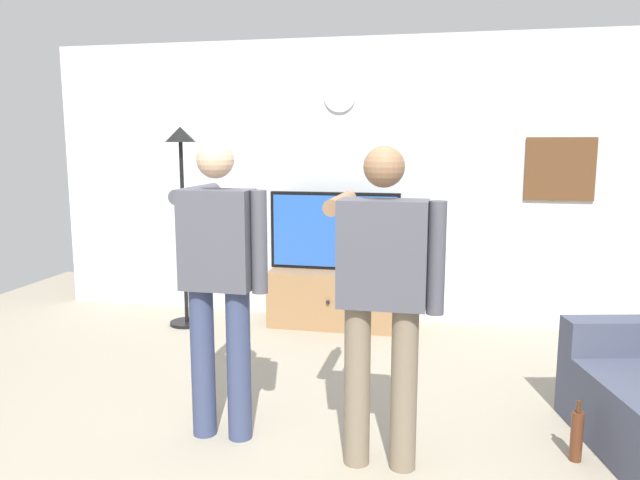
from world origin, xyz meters
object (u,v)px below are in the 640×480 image
framed_picture (560,169)px  person_standing_nearer_lamp (219,273)px  floor_lamp (182,185)px  person_standing_nearer_couch (382,288)px  wall_clock (340,96)px  tv_stand (333,298)px  television (334,231)px  beverage_bottle (577,436)px

framed_picture → person_standing_nearer_lamp: size_ratio=0.35×
floor_lamp → person_standing_nearer_couch: 3.03m
floor_lamp → person_standing_nearer_lamp: 2.35m
wall_clock → floor_lamp: size_ratio=0.16×
tv_stand → person_standing_nearer_couch: (0.73, -2.44, 0.72)m
television → person_standing_nearer_couch: (0.73, -2.48, 0.08)m
wall_clock → framed_picture: bearing=0.1°
television → floor_lamp: (-1.37, -0.33, 0.44)m
wall_clock → person_standing_nearer_couch: wall_clock is taller
floor_lamp → beverage_bottle: bearing=-31.1°
person_standing_nearer_lamp → person_standing_nearer_couch: person_standing_nearer_lamp is taller
television → floor_lamp: 1.48m
tv_stand → floor_lamp: floor_lamp is taller
tv_stand → framed_picture: (2.01, 0.30, 1.22)m
wall_clock → framed_picture: wall_clock is taller
wall_clock → television: bearing=-90.0°
framed_picture → floor_lamp: bearing=-170.3°
television → person_standing_nearer_lamp: person_standing_nearer_lamp is taller
tv_stand → television: (0.00, 0.05, 0.63)m
floor_lamp → beverage_bottle: floor_lamp is taller
tv_stand → beverage_bottle: size_ratio=3.41×
floor_lamp → wall_clock: bearing=22.6°
tv_stand → framed_picture: framed_picture is taller
person_standing_nearer_lamp → beverage_bottle: size_ratio=5.01×
tv_stand → television: size_ratio=0.96×
floor_lamp → beverage_bottle: 3.86m
person_standing_nearer_lamp → person_standing_nearer_couch: size_ratio=1.01×
television → person_standing_nearer_couch: bearing=-73.7°
tv_stand → television: television is taller
wall_clock → person_standing_nearer_couch: 3.06m
person_standing_nearer_couch → person_standing_nearer_lamp: bearing=171.8°
person_standing_nearer_lamp → framed_picture: bearing=49.3°
television → framed_picture: bearing=7.1°
person_standing_nearer_lamp → television: bearing=84.5°
television → wall_clock: size_ratio=4.03×
tv_stand → beverage_bottle: bearing=-50.8°
framed_picture → beverage_bottle: framed_picture is taller
tv_stand → person_standing_nearer_lamp: person_standing_nearer_lamp is taller
television → person_standing_nearer_lamp: bearing=-95.5°
tv_stand → framed_picture: size_ratio=1.97×
wall_clock → framed_picture: 2.12m
beverage_bottle → person_standing_nearer_lamp: bearing=-176.5°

